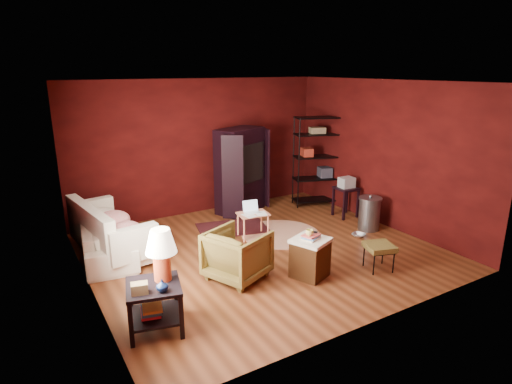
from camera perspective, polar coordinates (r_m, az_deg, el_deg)
room at (r=6.87m, az=0.63°, el=2.75°), size 5.54×5.04×2.84m
sofa at (r=7.51m, az=-19.35°, el=-5.14°), size 0.82×2.02×0.77m
armchair at (r=6.33m, az=-2.50°, el=-8.02°), size 0.99×1.02×0.81m
pet_bowl_steel at (r=8.13m, az=13.55°, el=-5.02°), size 0.24×0.14×0.24m
pet_bowl_turquoise at (r=7.73m, az=16.46°, el=-6.34°), size 0.25×0.09×0.25m
vase at (r=5.02m, az=-12.40°, el=-12.11°), size 0.18×0.19×0.14m
mug at (r=6.25m, az=7.15°, el=-5.31°), size 0.13×0.12×0.11m
side_table at (r=5.19m, az=-12.99°, el=-10.17°), size 0.75×0.75×1.22m
sofa_cushions at (r=7.47m, az=-19.13°, el=-5.08°), size 1.06×2.06×0.82m
hamper at (r=6.45m, az=7.22°, el=-8.57°), size 0.64×0.64×0.69m
footstool at (r=6.85m, az=16.13°, el=-7.14°), size 0.51×0.51×0.42m
rug_round at (r=8.08m, az=3.26°, el=-5.56°), size 1.56×1.56×0.01m
rug_oriental at (r=8.33m, az=-3.16°, el=-4.78°), size 1.47×1.15×0.01m
laptop_desk at (r=7.79m, az=-0.43°, el=-3.17°), size 0.59×0.48×0.67m
tv_armoire at (r=9.07m, az=-2.01°, el=3.07°), size 1.30×1.07×1.80m
wire_shelving at (r=9.61m, az=8.10°, el=4.61°), size 1.06×0.71×1.99m
small_stand at (r=9.01m, az=11.95°, el=0.60°), size 0.44×0.44×0.84m
trash_can at (r=8.47m, az=14.87°, el=-2.76°), size 0.56×0.56×0.69m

